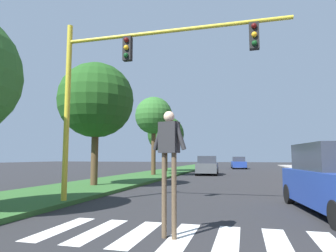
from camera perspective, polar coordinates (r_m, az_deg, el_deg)
name	(u,v)px	position (r m, az deg, el deg)	size (l,w,h in m)	color
ground_plane	(241,174)	(28.59, 14.11, -9.11)	(140.00, 140.00, 0.00)	#262628
crosswalk	(227,240)	(6.03, 11.57, -21.03)	(7.65, 2.20, 0.01)	silver
median_strip	(160,173)	(27.67, -1.50, -9.24)	(4.39, 64.00, 0.15)	#2D5B28
tree_mid	(96,100)	(15.91, -13.92, 4.89)	(3.97, 3.97, 6.41)	#4C3823
tree_far	(154,116)	(24.34, -2.83, 1.97)	(3.11, 3.11, 6.45)	#4C3823
tree_distant	(166,134)	(30.51, -0.44, -1.64)	(3.82, 3.82, 5.74)	#4C3823
traffic_light_gantry	(124,73)	(9.72, -8.61, 10.24)	(7.34, 0.30, 6.00)	gold
pedestrian_performer	(169,152)	(5.81, 0.21, -5.18)	(0.75, 0.32, 2.49)	brown
sedan_midblock	(207,166)	(26.76, 7.72, -7.77)	(2.09, 4.44, 1.68)	#474C51
sedan_distant	(239,163)	(41.49, 13.66, -7.08)	(2.26, 4.63, 1.65)	navy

